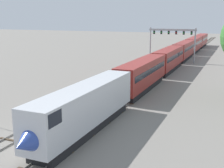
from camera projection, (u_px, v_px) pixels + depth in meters
ground_plane at (54, 139)px, 28.81m from camera, size 400.00×400.00×0.00m
track_main at (183, 59)px, 81.93m from camera, size 2.60×200.00×0.16m
track_near at (143, 70)px, 66.05m from camera, size 2.60×160.00×0.16m
passenger_train at (178, 54)px, 73.21m from camera, size 3.04×114.64×4.80m
signal_gantry at (172, 37)px, 76.45m from camera, size 12.10×0.49×8.83m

